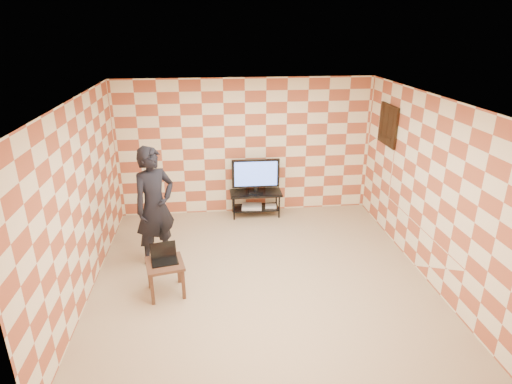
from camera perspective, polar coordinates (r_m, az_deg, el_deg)
floor at (r=6.74m, az=0.58°, el=-11.02°), size 5.00×5.00×0.00m
wall_back at (r=8.48m, az=-1.43°, el=5.96°), size 5.00×0.02×2.70m
wall_front at (r=3.94m, az=5.15°, el=-13.89°), size 5.00×0.02×2.70m
wall_left at (r=6.34m, az=-22.42°, el=-1.22°), size 0.02×5.00×2.70m
wall_right at (r=6.87m, az=21.80°, el=0.57°), size 0.02×5.00×2.70m
ceiling at (r=5.76m, az=0.68°, el=12.26°), size 5.00×5.00×0.02m
wall_art at (r=8.03m, az=17.21°, el=8.53°), size 0.04×0.72×0.72m
tv_stand at (r=8.56m, az=-0.04°, el=-0.85°), size 1.02×0.46×0.50m
tv at (r=8.38m, az=-0.04°, el=2.38°), size 0.94×0.18×0.68m
dvd_player at (r=8.59m, az=-0.56°, el=-1.95°), size 0.42×0.33×0.07m
game_console at (r=8.63m, az=1.99°, el=-1.89°), size 0.24×0.18×0.05m
side_table at (r=6.26m, az=-12.04°, el=-9.90°), size 0.61×0.61×0.50m
laptop at (r=6.24m, az=-12.15°, el=-8.50°), size 0.41×0.35×0.24m
person at (r=6.87m, az=-13.34°, el=-1.89°), size 0.84×0.80×1.93m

